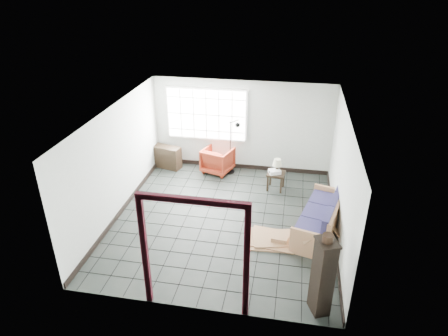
% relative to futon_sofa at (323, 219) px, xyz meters
% --- Properties ---
extents(ground, '(5.50, 5.50, 0.00)m').
position_rel_futon_sofa_xyz_m(ground, '(-2.21, 0.07, -0.33)').
color(ground, black).
rests_on(ground, ground).
extents(room_shell, '(5.02, 5.52, 2.61)m').
position_rel_futon_sofa_xyz_m(room_shell, '(-2.21, 0.10, 1.35)').
color(room_shell, '#B6BDB5').
rests_on(room_shell, ground).
extents(window_panel, '(2.32, 0.08, 1.52)m').
position_rel_futon_sofa_xyz_m(window_panel, '(-3.21, 2.77, 1.27)').
color(window_panel, silver).
rests_on(window_panel, ground).
extents(doorway_trim, '(1.80, 0.08, 2.20)m').
position_rel_futon_sofa_xyz_m(doorway_trim, '(-2.21, -2.63, 1.05)').
color(doorway_trim, '#3E0E18').
rests_on(doorway_trim, ground).
extents(futon_sofa, '(1.27, 2.16, 0.90)m').
position_rel_futon_sofa_xyz_m(futon_sofa, '(0.00, 0.00, 0.00)').
color(futon_sofa, '#B27D50').
rests_on(futon_sofa, ground).
extents(armchair, '(0.95, 0.92, 0.79)m').
position_rel_futon_sofa_xyz_m(armchair, '(-2.84, 2.47, 0.07)').
color(armchair, maroon).
rests_on(armchair, ground).
extents(side_table, '(0.50, 0.50, 0.48)m').
position_rel_futon_sofa_xyz_m(side_table, '(-1.14, 1.75, 0.07)').
color(side_table, black).
rests_on(side_table, ground).
extents(table_lamp, '(0.26, 0.26, 0.37)m').
position_rel_futon_sofa_xyz_m(table_lamp, '(-1.13, 1.79, 0.42)').
color(table_lamp, black).
rests_on(table_lamp, side_table).
extents(projector, '(0.35, 0.32, 0.10)m').
position_rel_futon_sofa_xyz_m(projector, '(-1.18, 1.69, 0.21)').
color(projector, silver).
rests_on(projector, side_table).
extents(floor_lamp, '(0.44, 0.36, 1.65)m').
position_rel_futon_sofa_xyz_m(floor_lamp, '(-2.38, 2.40, 0.55)').
color(floor_lamp, black).
rests_on(floor_lamp, ground).
extents(console_shelf, '(0.90, 0.53, 0.66)m').
position_rel_futon_sofa_xyz_m(console_shelf, '(-4.36, 2.47, 0.00)').
color(console_shelf, black).
rests_on(console_shelf, ground).
extents(tall_shelf, '(0.43, 0.48, 1.45)m').
position_rel_futon_sofa_xyz_m(tall_shelf, '(-0.13, -2.33, 0.41)').
color(tall_shelf, black).
rests_on(tall_shelf, ground).
extents(pot, '(0.22, 0.22, 0.13)m').
position_rel_futon_sofa_xyz_m(pot, '(-0.14, -2.34, 1.19)').
color(pot, black).
rests_on(pot, tall_shelf).
extents(open_box, '(0.97, 0.68, 0.50)m').
position_rel_futon_sofa_xyz_m(open_box, '(-0.06, -0.69, -0.15)').
color(open_box, '#986E49').
rests_on(open_box, ground).
extents(cardboard_pile, '(1.20, 0.89, 0.17)m').
position_rel_futon_sofa_xyz_m(cardboard_pile, '(-1.02, -0.53, -0.28)').
color(cardboard_pile, '#986E49').
rests_on(cardboard_pile, ground).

